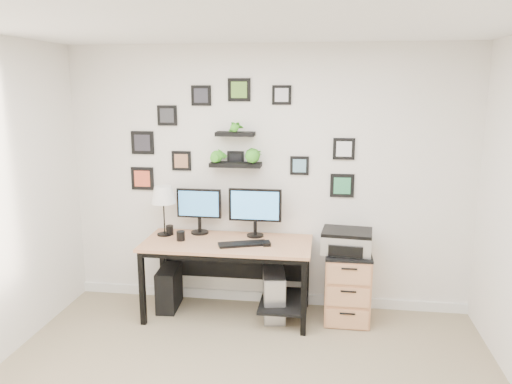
% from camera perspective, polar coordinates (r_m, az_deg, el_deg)
% --- Properties ---
extents(room, '(4.00, 4.00, 4.00)m').
position_cam_1_polar(room, '(5.30, 1.21, -11.90)').
color(room, tan).
rests_on(room, ground).
extents(desk, '(1.60, 0.70, 0.75)m').
position_cam_1_polar(desk, '(4.84, -2.80, -6.99)').
color(desk, tan).
rests_on(desk, ground).
extents(monitor_left, '(0.45, 0.18, 0.46)m').
position_cam_1_polar(monitor_left, '(4.99, -6.52, -1.78)').
color(monitor_left, black).
rests_on(monitor_left, desk).
extents(monitor_right, '(0.52, 0.17, 0.48)m').
position_cam_1_polar(monitor_right, '(4.85, -0.11, -1.89)').
color(monitor_right, black).
rests_on(monitor_right, desk).
extents(keyboard, '(0.47, 0.29, 0.02)m').
position_cam_1_polar(keyboard, '(4.67, -1.55, -5.96)').
color(keyboard, black).
rests_on(keyboard, desk).
extents(mouse, '(0.10, 0.13, 0.03)m').
position_cam_1_polar(mouse, '(4.67, 1.17, -5.88)').
color(mouse, black).
rests_on(mouse, desk).
extents(table_lamp, '(0.24, 0.24, 0.50)m').
position_cam_1_polar(table_lamp, '(4.96, -10.56, -0.45)').
color(table_lamp, black).
rests_on(table_lamp, desk).
extents(mug, '(0.08, 0.08, 0.09)m').
position_cam_1_polar(mug, '(4.85, -8.60, -4.98)').
color(mug, black).
rests_on(mug, desk).
extents(pen_cup, '(0.07, 0.07, 0.10)m').
position_cam_1_polar(pen_cup, '(5.05, -9.84, -4.31)').
color(pen_cup, black).
rests_on(pen_cup, desk).
extents(pc_tower_black, '(0.21, 0.43, 0.42)m').
position_cam_1_polar(pc_tower_black, '(5.19, -9.90, -10.75)').
color(pc_tower_black, black).
rests_on(pc_tower_black, ground).
extents(pc_tower_grey, '(0.27, 0.48, 0.46)m').
position_cam_1_polar(pc_tower_grey, '(4.93, 2.05, -11.57)').
color(pc_tower_grey, gray).
rests_on(pc_tower_grey, ground).
extents(file_cabinet, '(0.43, 0.53, 0.67)m').
position_cam_1_polar(file_cabinet, '(4.93, 10.36, -10.45)').
color(file_cabinet, tan).
rests_on(file_cabinet, ground).
extents(printer, '(0.49, 0.41, 0.21)m').
position_cam_1_polar(printer, '(4.78, 10.33, -5.55)').
color(printer, silver).
rests_on(printer, file_cabinet).
extents(wall_decor, '(2.25, 0.18, 1.13)m').
position_cam_1_polar(wall_decor, '(4.87, -2.49, 5.48)').
color(wall_decor, black).
rests_on(wall_decor, ground).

